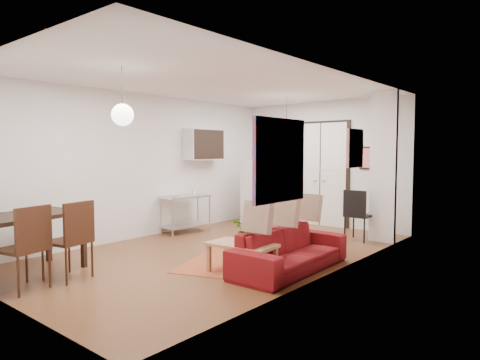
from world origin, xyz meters
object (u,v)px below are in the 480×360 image
Objects in this scene: kitchen_counter at (186,210)px; black_side_chair at (361,210)px; coffee_table at (242,247)px; dining_chair_near at (75,232)px; fridge at (256,193)px; dining_table at (21,221)px; sofa at (290,250)px; dining_chair_far at (31,239)px.

black_side_chair reaches higher than kitchen_counter.
black_side_chair is (0.33, 3.30, 0.21)m from coffee_table.
dining_chair_near is (1.20, -3.20, 0.13)m from kitchen_counter.
coffee_table is 0.94× the size of dining_chair_near.
black_side_chair is at bearing 145.96° from dining_chair_near.
dining_table is at bearing -97.35° from fridge.
dining_chair_near is at bearing -135.57° from coffee_table.
sofa is 3.84m from dining_table.
dining_chair_near reaches higher than sofa.
sofa is 0.73m from coffee_table.
black_side_chair is (-0.13, 2.73, 0.28)m from sofa.
dining_chair_near is at bearing 167.99° from dining_chair_far.
kitchen_counter is 1.02× the size of dining_chair_far.
dining_chair_far is (0.66, -5.57, -0.13)m from fridge.
sofa is 1.22× the size of dining_table.
dining_chair_near reaches higher than kitchen_counter.
kitchen_counter is 0.64× the size of dining_table.
dining_table is at bearing -64.47° from dining_chair_near.
coffee_table is 3.27m from kitchen_counter.
kitchen_counter is (-3.32, 1.00, 0.19)m from sofa.
dining_table is at bearing -72.72° from kitchen_counter.
fridge is (-2.78, 2.76, 0.45)m from sofa.
dining_chair_far is at bearing -126.69° from coffee_table.
black_side_chair is (2.60, 5.39, -0.19)m from dining_table.
fridge reaches higher than black_side_chair.
black_side_chair is at bearing 64.30° from dining_table.
dining_chair_near is at bearing -61.48° from kitchen_counter.
fridge is at bearing 175.58° from dining_chair_near.
dining_chair_far is at bearing 69.67° from black_side_chair.
dining_chair_near is (-1.67, -1.63, 0.25)m from coffee_table.
sofa is 3.47m from kitchen_counter.
sofa is 3.95m from fridge.
sofa is 1.91× the size of kitchen_counter.
fridge is 1.41× the size of dining_chair_near.
coffee_table is 1.02× the size of black_side_chair.
coffee_table is at bearing 131.30° from dining_chair_far.
kitchen_counter is 0.73× the size of fridge.
coffee_table is at bearing 122.41° from dining_chair_near.
kitchen_counter is at bearing -174.53° from dining_chair_far.
sofa is 1.39× the size of fridge.
dining_table is (-2.27, -2.10, 0.40)m from coffee_table.
black_side_chair is (2.66, -0.03, -0.17)m from fridge.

